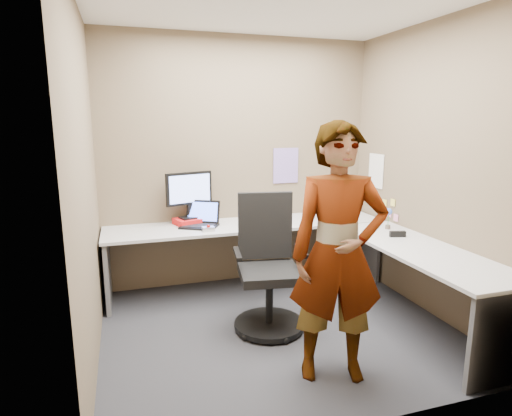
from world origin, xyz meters
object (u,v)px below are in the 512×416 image
object	(u,v)px
monitor	(189,191)
office_chair	(268,275)
desk	(307,248)
person	(338,254)

from	to	relation	value
monitor	office_chair	size ratio (longest dim) A/B	0.43
desk	office_chair	distance (m)	0.60
desk	person	size ratio (longest dim) A/B	1.64
monitor	person	bearing A→B (deg)	-86.31
office_chair	person	distance (m)	0.97
desk	person	world-z (taller)	person
person	desk	bearing A→B (deg)	92.67
office_chair	desk	bearing A→B (deg)	39.69
desk	monitor	xyz separation A→B (m)	(-1.02, 0.77, 0.49)
desk	monitor	distance (m)	1.37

